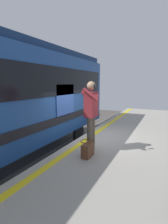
# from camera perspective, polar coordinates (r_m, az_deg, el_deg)

# --- Properties ---
(ground_plane) EXTENTS (24.42, 24.42, 0.00)m
(ground_plane) POSITION_cam_1_polar(r_m,az_deg,el_deg) (6.49, -0.27, -16.06)
(ground_plane) COLOR #4C4742
(platform) EXTENTS (14.36, 3.76, 1.03)m
(platform) POSITION_cam_1_polar(r_m,az_deg,el_deg) (5.80, 17.31, -14.16)
(platform) COLOR #9E998E
(platform) RESTS_ON ground
(safety_line) EXTENTS (14.07, 0.16, 0.01)m
(safety_line) POSITION_cam_1_polar(r_m,az_deg,el_deg) (6.00, 2.34, -7.66)
(safety_line) COLOR yellow
(safety_line) RESTS_ON platform
(track_rail_near) EXTENTS (18.67, 0.08, 0.16)m
(track_rail_near) POSITION_cam_1_polar(r_m,az_deg,el_deg) (7.13, -10.93, -13.13)
(track_rail_near) COLOR slate
(track_rail_near) RESTS_ON ground
(track_rail_far) EXTENTS (18.67, 0.08, 0.16)m
(track_rail_far) POSITION_cam_1_polar(r_m,az_deg,el_deg) (8.01, -19.42, -10.94)
(track_rail_far) COLOR slate
(track_rail_far) RESTS_ON ground
(passenger) EXTENTS (0.57, 0.55, 1.79)m
(passenger) POSITION_cam_1_polar(r_m,az_deg,el_deg) (4.56, 2.21, 0.54)
(passenger) COLOR brown
(passenger) RESTS_ON platform
(handbag) EXTENTS (0.38, 0.35, 0.40)m
(handbag) POSITION_cam_1_polar(r_m,az_deg,el_deg) (4.36, 1.17, -11.82)
(handbag) COLOR #59331E
(handbag) RESTS_ON platform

